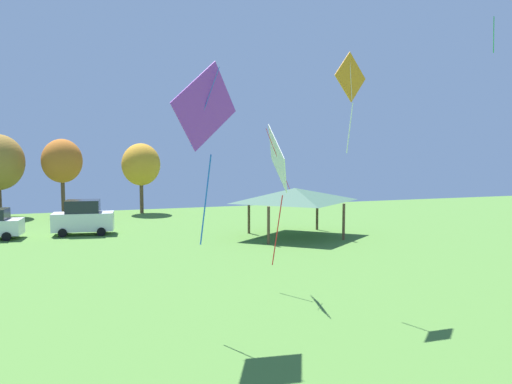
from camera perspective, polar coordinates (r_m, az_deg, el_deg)
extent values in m
cube|color=white|center=(24.95, 2.29, 3.51)|extent=(0.85, 3.25, 3.18)
cylinder|color=red|center=(24.93, 2.31, 3.50)|extent=(1.02, 0.49, 2.79)
cylinder|color=red|center=(25.27, 2.27, -4.05)|extent=(0.49, 0.26, 3.30)
pyramid|color=red|center=(37.67, 23.65, 17.78)|extent=(2.55, 2.65, 0.43)
cylinder|color=green|center=(38.03, 23.74, 14.92)|extent=(0.31, 0.26, 2.19)
cube|color=orange|center=(23.34, 9.91, 11.83)|extent=(1.90, 0.94, 2.09)
cylinder|color=white|center=(23.33, 9.94, 11.84)|extent=(0.09, 0.17, 1.90)
cylinder|color=white|center=(23.19, 9.83, 6.63)|extent=(0.18, 0.34, 2.10)
cube|color=purple|center=(19.38, -5.40, 8.88)|extent=(2.74, 1.81, 3.14)
cylinder|color=blue|center=(19.36, -5.39, 8.88)|extent=(0.90, 0.79, 2.74)
cylinder|color=blue|center=(19.45, -5.32, -0.85)|extent=(0.42, 0.37, 3.27)
cylinder|color=black|center=(42.09, -24.77, -4.29)|extent=(0.66, 0.30, 0.64)
cylinder|color=black|center=(43.90, -24.14, -3.89)|extent=(0.66, 0.30, 0.64)
cube|color=silver|center=(42.82, -17.73, -2.98)|extent=(4.60, 2.27, 1.36)
cube|color=#1E232D|center=(42.68, -17.77, -1.45)|extent=(2.60, 1.90, 0.95)
cylinder|color=black|center=(41.91, -15.97, -4.04)|extent=(0.66, 0.29, 0.64)
cylinder|color=black|center=(43.67, -15.78, -3.67)|extent=(0.66, 0.29, 0.64)
cylinder|color=black|center=(42.23, -19.70, -4.08)|extent=(0.66, 0.29, 0.64)
cylinder|color=black|center=(43.98, -19.35, -3.71)|extent=(0.66, 0.29, 0.64)
cylinder|color=brown|center=(36.97, 1.33, -3.53)|extent=(0.20, 0.20, 2.60)
cylinder|color=brown|center=(39.16, 9.21, -3.10)|extent=(0.20, 0.20, 2.60)
cylinder|color=brown|center=(41.33, -0.75, -2.59)|extent=(0.20, 0.20, 2.60)
cylinder|color=brown|center=(43.30, 6.45, -2.26)|extent=(0.20, 0.20, 2.60)
pyramid|color=#3D604C|center=(39.88, 4.11, -0.29)|extent=(7.34, 5.99, 1.00)
cylinder|color=brown|center=(55.41, -25.38, -0.70)|extent=(0.36, 0.36, 3.35)
cylinder|color=brown|center=(54.08, -19.64, -0.39)|extent=(0.36, 0.36, 3.80)
ellipsoid|color=#BC6623|center=(53.87, -19.75, 3.10)|extent=(3.73, 3.73, 4.10)
cylinder|color=brown|center=(54.15, -11.95, -0.41)|extent=(0.36, 0.36, 3.38)
ellipsoid|color=gold|center=(53.94, -12.02, 2.85)|extent=(3.73, 3.73, 4.10)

